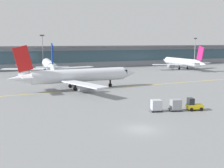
{
  "coord_description": "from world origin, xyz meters",
  "views": [
    {
      "loc": [
        -16.36,
        -30.47,
        11.35
      ],
      "look_at": [
        3.73,
        19.38,
        3.0
      ],
      "focal_mm": 43.75,
      "sensor_mm": 36.0,
      "label": 1
    }
  ],
  "objects": [
    {
      "name": "baggage_tug",
      "position": [
        12.88,
        5.64,
        0.89
      ],
      "size": [
        2.87,
        2.16,
        2.1
      ],
      "rotation": [
        0.0,
        0.0,
        -0.26
      ],
      "color": "yellow",
      "rests_on": "ground_plane"
    },
    {
      "name": "taxiway_centreline_stripe",
      "position": [
        0.92,
        31.22,
        0.0
      ],
      "size": [
        109.9,
        5.47,
        0.01
      ],
      "primitive_type": "cube",
      "rotation": [
        0.0,
        0.0,
        0.05
      ],
      "color": "yellow",
      "rests_on": "ground_plane"
    },
    {
      "name": "terminal_concourse",
      "position": [
        0.0,
        89.55,
        4.92
      ],
      "size": [
        211.27,
        11.0,
        9.6
      ],
      "color": "#8C939E",
      "rests_on": "ground_plane"
    },
    {
      "name": "cargo_dolly_trailing",
      "position": [
        6.69,
        7.29,
        1.05
      ],
      "size": [
        2.44,
        2.09,
        1.94
      ],
      "rotation": [
        0.0,
        0.0,
        -0.26
      ],
      "color": "#595B60",
      "rests_on": "ground_plane"
    },
    {
      "name": "gate_airplane_1",
      "position": [
        -1.54,
        63.92,
        3.29
      ],
      "size": [
        30.76,
        33.18,
        10.98
      ],
      "rotation": [
        0.0,
        0.0,
        1.49
      ],
      "color": "white",
      "rests_on": "ground_plane"
    },
    {
      "name": "cargo_dolly_lead",
      "position": [
        9.9,
        6.43,
        1.05
      ],
      "size": [
        2.44,
        2.09,
        1.94
      ],
      "rotation": [
        0.0,
        0.0,
        -0.26
      ],
      "color": "#595B60",
      "rests_on": "ground_plane"
    },
    {
      "name": "apron_light_mast_1",
      "position": [
        -0.98,
        82.5,
        7.74
      ],
      "size": [
        1.8,
        0.36,
        14.11
      ],
      "color": "gray",
      "rests_on": "ground_plane"
    },
    {
      "name": "apron_light_mast_2",
      "position": [
        72.17,
        79.73,
        7.29
      ],
      "size": [
        1.8,
        0.36,
        13.21
      ],
      "color": "gray",
      "rests_on": "ground_plane"
    },
    {
      "name": "gate_airplane_2",
      "position": [
        53.14,
        64.14,
        2.95
      ],
      "size": [
        27.61,
        29.63,
        9.83
      ],
      "rotation": [
        0.0,
        0.0,
        1.55
      ],
      "color": "silver",
      "rests_on": "ground_plane"
    },
    {
      "name": "taxiing_regional_jet",
      "position": [
        0.51,
        33.2,
        3.19
      ],
      "size": [
        32.1,
        29.84,
        10.64
      ],
      "rotation": [
        0.0,
        0.0,
        0.05
      ],
      "color": "silver",
      "rests_on": "ground_plane"
    },
    {
      "name": "ground_plane",
      "position": [
        0.0,
        0.0,
        0.0
      ],
      "size": [
        400.0,
        400.0,
        0.0
      ],
      "primitive_type": "plane",
      "color": "gray"
    }
  ]
}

